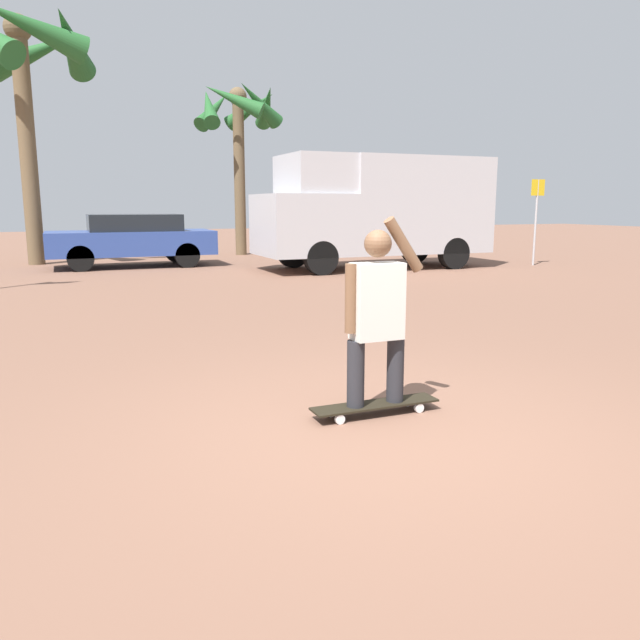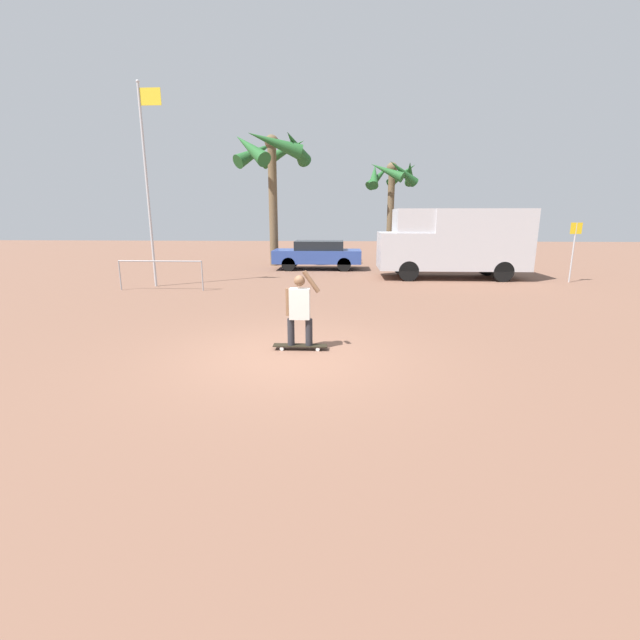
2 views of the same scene
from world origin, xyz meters
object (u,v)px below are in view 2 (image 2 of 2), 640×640
Objects in this scene: skateboard at (300,346)px; parked_car_blue at (318,254)px; palm_tree_near_van at (392,181)px; camper_van at (454,241)px; palm_tree_center_background at (272,156)px; person_skateboarder at (300,307)px; street_sign at (574,244)px; flagpole at (148,176)px.

parked_car_blue reaches higher than skateboard.
skateboard is 17.35m from palm_tree_near_van.
camper_van is 6.73m from parked_car_blue.
palm_tree_center_background is (-2.88, 15.20, 5.57)m from skateboard.
camper_van is 6.82m from palm_tree_near_van.
person_skateboarder is 13.53m from parked_car_blue.
person_skateboarder is 0.22× the size of palm_tree_center_background.
street_sign is at bearing -23.50° from palm_tree_center_background.
street_sign is at bearing -20.63° from parked_car_blue.
palm_tree_near_van is 2.37× the size of street_sign.
skateboard is at bearing -79.29° from palm_tree_center_background.
skateboard is at bearing -117.76° from camper_van.
camper_van is at bearing -28.47° from palm_tree_center_background.
skateboard is at bearing -101.93° from palm_tree_near_van.
camper_van reaches higher than street_sign.
person_skateboarder is 0.27× the size of palm_tree_near_van.
skateboard is 0.79m from person_skateboarder.
person_skateboarder is 10.43m from flagpole.
street_sign is (10.03, 9.59, 1.45)m from skateboard.
person_skateboarder is 0.63× the size of street_sign.
palm_tree_center_background is at bearing 100.71° from skateboard.
camper_van is (5.59, 10.61, 1.52)m from skateboard.
flagpole is at bearing -173.51° from street_sign.
flagpole is (-11.84, -2.87, 2.41)m from camper_van.
flagpole reaches higher than palm_tree_near_van.
person_skateboarder reaches higher than parked_car_blue.
skateboard is at bearing -88.21° from parked_car_blue.
palm_tree_near_van is at bearing 78.07° from person_skateboarder.
palm_tree_center_background reaches higher than camper_van.
parked_car_blue is 5.71m from palm_tree_center_background.
parked_car_blue is 1.85× the size of street_sign.
flagpole is 16.57m from street_sign.
skateboard is 10.70m from flagpole.
flagpole is 3.03× the size of street_sign.
palm_tree_center_background is at bearing 65.66° from flagpole.
skateboard is 0.25× the size of parked_car_blue.
person_skateboarder is 12.02m from camper_van.
flagpole is at bearing -166.36° from camper_van.
palm_tree_near_van is 0.78× the size of flagpole.
palm_tree_near_van is at bearing 36.60° from parked_car_blue.
palm_tree_near_van is at bearing 41.75° from flagpole.
parked_car_blue is 0.78× the size of palm_tree_near_van.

